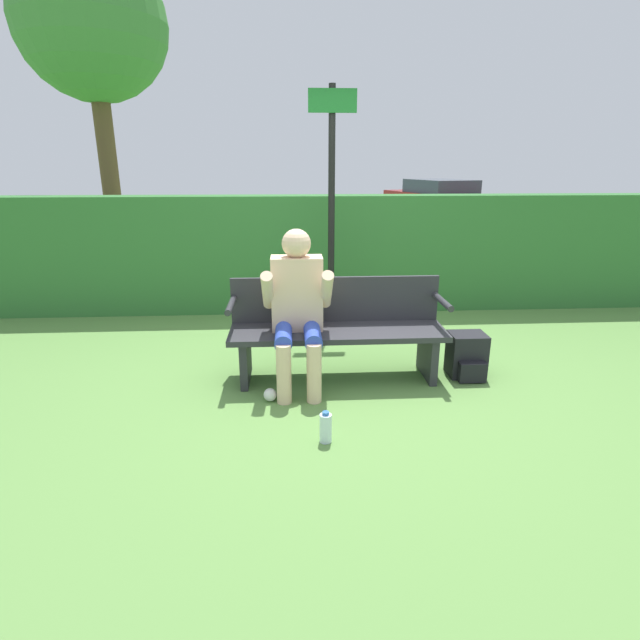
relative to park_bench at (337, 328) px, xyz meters
name	(u,v)px	position (x,y,z in m)	size (l,w,h in m)	color
ground_plane	(337,378)	(0.00, -0.06, -0.41)	(40.00, 40.00, 0.00)	#5B8942
hedge_back	(321,254)	(0.00, 2.01, 0.26)	(12.00, 0.39, 1.35)	#337033
park_bench	(337,328)	(0.00, 0.00, 0.00)	(1.74, 0.49, 0.80)	#2D2D33
person_seated	(297,302)	(-0.32, -0.12, 0.25)	(0.54, 0.64, 1.22)	beige
backpack	(467,356)	(1.08, -0.08, -0.24)	(0.29, 0.33, 0.36)	black
water_bottle	(326,428)	(-0.17, -1.05, -0.32)	(0.08, 0.08, 0.21)	silver
signpost	(332,193)	(0.07, 1.43, 0.99)	(0.48, 0.09, 2.44)	black
parked_car	(439,200)	(4.42, 12.18, 0.17)	(2.92, 4.75, 1.20)	maroon
tree	(92,26)	(-3.08, 4.19, 3.11)	(2.09, 2.09, 4.61)	brown
litter_crumple	(270,395)	(-0.54, -0.45, -0.37)	(0.10, 0.10, 0.10)	silver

